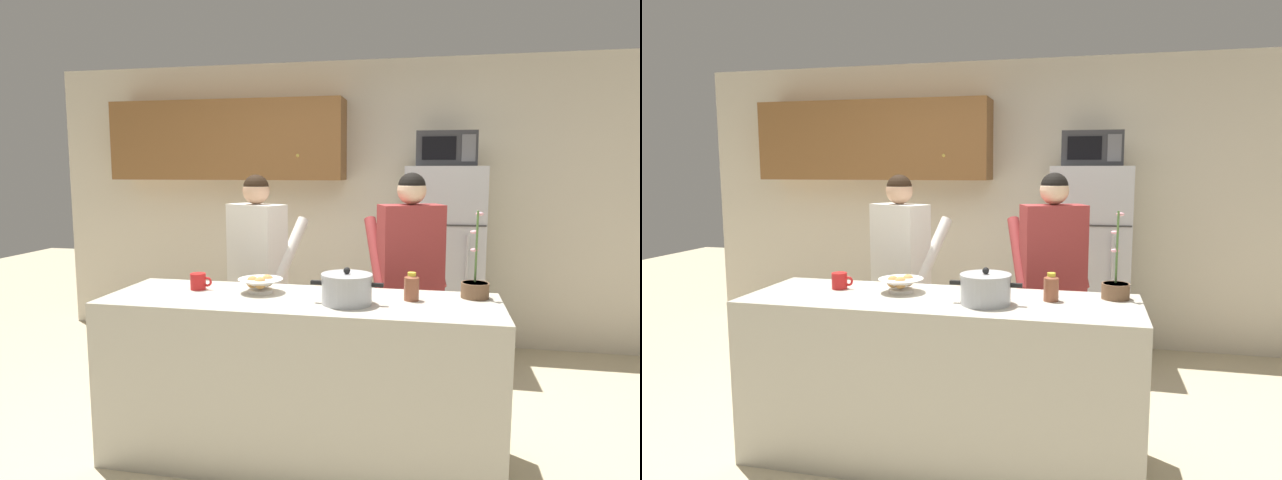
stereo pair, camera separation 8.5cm
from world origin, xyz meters
TOP-DOWN VIEW (x-y plane):
  - ground_plane at (0.00, 0.00)m, footprint 14.00×14.00m
  - back_wall_unit at (-0.27, 2.25)m, footprint 6.00×0.48m
  - kitchen_island at (0.00, 0.00)m, footprint 2.15×0.68m
  - refrigerator at (0.80, 1.85)m, footprint 0.64×0.68m
  - microwave at (0.80, 1.83)m, footprint 0.48×0.37m
  - person_near_pot at (-0.49, 0.78)m, footprint 0.59×0.55m
  - person_by_sink at (0.56, 0.74)m, footprint 0.58×0.54m
  - cooking_pot at (0.27, -0.07)m, footprint 0.38×0.27m
  - coffee_mug at (-0.63, 0.09)m, footprint 0.13×0.09m
  - bread_bowl at (-0.25, 0.08)m, footprint 0.26×0.26m
  - bottle_near_edge at (0.60, 0.07)m, footprint 0.08×0.08m
  - potted_orchid at (0.94, 0.20)m, footprint 0.15×0.15m

SIDE VIEW (x-z plane):
  - ground_plane at x=0.00m, z-range 0.00..0.00m
  - kitchen_island at x=0.00m, z-range 0.00..0.92m
  - refrigerator at x=0.80m, z-range 0.00..1.64m
  - coffee_mug at x=-0.63m, z-range 0.92..1.02m
  - bread_bowl at x=-0.25m, z-range 0.92..1.02m
  - person_near_pot at x=-0.49m, z-range 0.19..1.77m
  - potted_orchid at x=0.94m, z-range 0.74..1.22m
  - person_by_sink at x=0.56m, z-range 0.19..1.79m
  - bottle_near_edge at x=0.60m, z-range 0.92..1.07m
  - cooking_pot at x=0.27m, z-range 0.90..1.10m
  - back_wall_unit at x=-0.27m, z-range 0.13..2.73m
  - microwave at x=0.80m, z-range 1.64..1.92m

